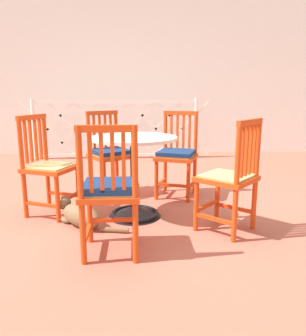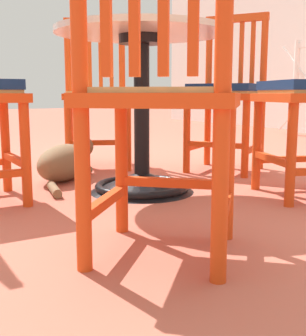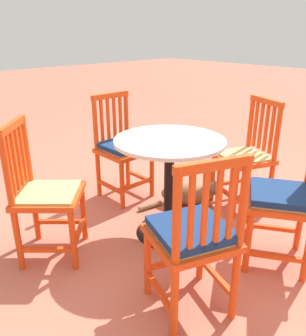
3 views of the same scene
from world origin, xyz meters
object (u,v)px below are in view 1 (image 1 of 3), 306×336
Objects in this scene: tabby_cat at (79,214)px; orange_chair_at_corner at (177,156)px; orange_chair_by_planter at (110,192)px; cafe_table at (134,186)px; orange_chair_near_fence at (109,154)px; orange_chair_tucked_in at (230,179)px; orange_chair_facing_out at (48,168)px.

orange_chair_at_corner is at bearing 41.22° from tabby_cat.
orange_chair_at_corner and orange_chair_by_planter have the same top height.
orange_chair_near_fence is at bearing 111.21° from cafe_table.
orange_chair_near_fence is 1.50m from orange_chair_tucked_in.
orange_chair_at_corner is 1.00× the size of orange_chair_tucked_in.
orange_chair_at_corner is at bearing 21.98° from orange_chair_facing_out.
orange_chair_by_planter is at bearing -158.34° from orange_chair_tucked_in.
cafe_table is 0.79m from orange_chair_near_fence.
tabby_cat is at bearing 120.71° from orange_chair_by_planter.
orange_chair_facing_out is 1.00× the size of orange_chair_tucked_in.
cafe_table is at bearing 22.20° from tabby_cat.
tabby_cat is (0.31, -0.31, -0.34)m from orange_chair_facing_out.
orange_chair_at_corner reaches higher than tabby_cat.
orange_chair_tucked_in is at bearing -72.11° from orange_chair_at_corner.
orange_chair_at_corner is 1.00× the size of orange_chair_near_fence.
orange_chair_by_planter is 1.42× the size of tabby_cat.
orange_chair_facing_out is at bearing 135.49° from tabby_cat.
orange_chair_near_fence and orange_chair_facing_out have the same top height.
orange_chair_near_fence is at bearing 171.86° from orange_chair_at_corner.
orange_chair_by_planter is at bearing -59.29° from tabby_cat.
orange_chair_by_planter is (0.12, -1.44, 0.00)m from orange_chair_near_fence.
orange_chair_near_fence is (-0.73, 0.10, 0.00)m from orange_chair_at_corner.
orange_chair_at_corner is 1.00× the size of orange_chair_by_planter.
orange_chair_near_fence reaches higher than cafe_table.
orange_chair_facing_out is (-1.23, -0.50, -0.01)m from orange_chair_at_corner.
orange_chair_by_planter is at bearing -114.30° from orange_chair_at_corner.
orange_chair_at_corner is 1.47m from orange_chair_by_planter.
orange_chair_facing_out is at bearing -158.02° from orange_chair_at_corner.
cafe_table is 0.83× the size of orange_chair_facing_out.
orange_chair_facing_out is at bearing 126.84° from orange_chair_by_planter.
tabby_cat is (-1.23, 0.17, -0.34)m from orange_chair_tucked_in.
orange_chair_tucked_in reaches higher than tabby_cat.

